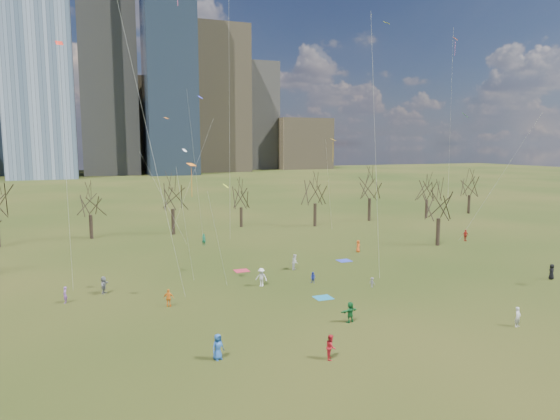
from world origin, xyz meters
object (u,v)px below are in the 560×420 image
object	(u,v)px
person_1	(518,317)
person_2	(331,347)
person_0	(218,347)
person_4	(169,298)
blanket_navy	(344,261)
blanket_teal	(323,298)
blanket_crimson	(242,271)

from	to	relation	value
person_1	person_2	bearing A→B (deg)	163.46
person_1	person_2	xyz separation A→B (m)	(-16.22, 0.02, 0.05)
person_0	person_4	size ratio (longest dim) A/B	1.10
blanket_navy	person_2	world-z (taller)	person_2
blanket_teal	blanket_navy	size ratio (longest dim) A/B	1.00
blanket_crimson	blanket_teal	bearing A→B (deg)	-71.25
blanket_crimson	person_1	world-z (taller)	person_1
blanket_teal	person_2	distance (m)	13.20
person_4	person_0	bearing A→B (deg)	116.80
blanket_teal	person_4	bearing A→B (deg)	169.15
blanket_navy	person_0	world-z (taller)	person_0
blanket_teal	blanket_crimson	xyz separation A→B (m)	(-4.13, 12.18, 0.00)
blanket_teal	blanket_navy	distance (m)	15.17
blanket_teal	person_0	bearing A→B (deg)	-142.68
person_2	person_1	bearing A→B (deg)	-63.83
person_0	person_1	bearing A→B (deg)	-26.35
blanket_teal	person_4	xyz separation A→B (m)	(-13.66, 2.62, 0.77)
blanket_crimson	person_4	bearing A→B (deg)	-134.91
blanket_crimson	person_4	world-z (taller)	person_4
blanket_navy	person_1	xyz separation A→B (m)	(1.93, -24.33, 0.77)
blanket_crimson	person_1	distance (m)	28.50
blanket_navy	person_1	size ratio (longest dim) A/B	1.02
blanket_teal	person_1	size ratio (longest dim) A/B	1.02
blanket_teal	blanket_crimson	distance (m)	12.86
blanket_crimson	person_2	xyz separation A→B (m)	(-1.24, -24.21, 0.82)
person_1	blanket_crimson	bearing A→B (deg)	105.26
person_1	person_2	world-z (taller)	person_2
person_2	person_4	bearing A→B (deg)	55.74
blanket_navy	person_1	world-z (taller)	person_1
blanket_crimson	person_0	distance (m)	23.10
blanket_navy	person_4	bearing A→B (deg)	-156.84
blanket_navy	blanket_crimson	distance (m)	13.05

